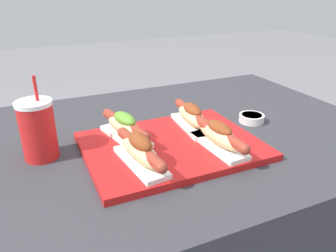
# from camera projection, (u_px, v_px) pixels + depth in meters

# --- Properties ---
(patio_table) EXTENTS (1.34, 0.86, 0.75)m
(patio_table) POSITION_uv_depth(u_px,v_px,m) (159.00, 235.00, 1.10)
(patio_table) COLOR #333338
(patio_table) RESTS_ON ground_plane
(serving_tray) EXTENTS (0.45, 0.34, 0.02)m
(serving_tray) POSITION_uv_depth(u_px,v_px,m) (171.00, 146.00, 0.86)
(serving_tray) COLOR red
(serving_tray) RESTS_ON patio_table
(hot_dog_0) EXTENTS (0.08, 0.22, 0.08)m
(hot_dog_0) POSITION_uv_depth(u_px,v_px,m) (140.00, 151.00, 0.74)
(hot_dog_0) COLOR white
(hot_dog_0) RESTS_ON serving_tray
(hot_dog_1) EXTENTS (0.07, 0.22, 0.07)m
(hot_dog_1) POSITION_uv_depth(u_px,v_px,m) (219.00, 136.00, 0.82)
(hot_dog_1) COLOR white
(hot_dog_1) RESTS_ON serving_tray
(hot_dog_2) EXTENTS (0.10, 0.22, 0.07)m
(hot_dog_2) POSITION_uv_depth(u_px,v_px,m) (125.00, 127.00, 0.87)
(hot_dog_2) COLOR white
(hot_dog_2) RESTS_ON serving_tray
(hot_dog_3) EXTENTS (0.07, 0.22, 0.07)m
(hot_dog_3) POSITION_uv_depth(u_px,v_px,m) (192.00, 116.00, 0.93)
(hot_dog_3) COLOR white
(hot_dog_3) RESTS_ON serving_tray
(sauce_bowl) EXTENTS (0.08, 0.08, 0.02)m
(sauce_bowl) POSITION_uv_depth(u_px,v_px,m) (252.00, 118.00, 1.02)
(sauce_bowl) COLOR silver
(sauce_bowl) RESTS_ON patio_table
(drink_cup) EXTENTS (0.09, 0.09, 0.21)m
(drink_cup) POSITION_uv_depth(u_px,v_px,m) (38.00, 130.00, 0.79)
(drink_cup) COLOR red
(drink_cup) RESTS_ON patio_table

